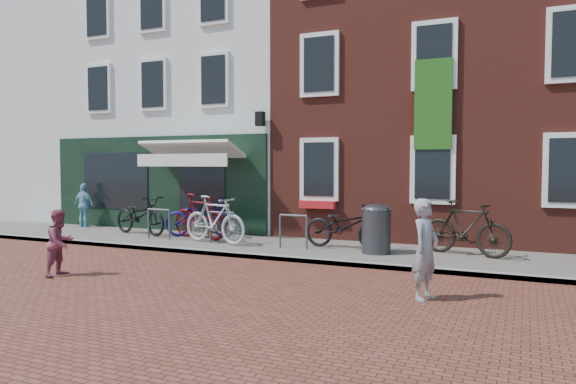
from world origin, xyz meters
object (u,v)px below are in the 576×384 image
at_px(woman, 425,249).
at_px(bicycle_2, 201,217).
at_px(bicycle_0, 140,215).
at_px(cafe_person, 84,205).
at_px(bicycle_3, 215,220).
at_px(bicycle_5, 466,228).
at_px(bicycle_4, 345,226).
at_px(bicycle_1, 199,216).
at_px(boy, 60,243).
at_px(litter_bin, 376,226).

distance_m(woman, bicycle_2, 7.96).
height_order(woman, bicycle_0, woman).
xyz_separation_m(cafe_person, bicycle_0, (2.90, -0.75, -0.16)).
xyz_separation_m(bicycle_3, bicycle_5, (6.08, 0.73, 0.00)).
bearing_deg(bicycle_2, bicycle_0, 85.16).
xyz_separation_m(bicycle_3, bicycle_4, (3.32, 0.57, -0.06)).
bearing_deg(woman, bicycle_1, 76.77).
height_order(boy, bicycle_2, boy).
relative_size(litter_bin, bicycle_4, 0.58).
distance_m(bicycle_3, bicycle_5, 6.13).
height_order(bicycle_1, bicycle_2, bicycle_1).
bearing_deg(bicycle_4, bicycle_2, 90.90).
distance_m(bicycle_1, bicycle_3, 1.02).
distance_m(boy, bicycle_2, 5.07).
bearing_deg(boy, bicycle_1, -2.22).
bearing_deg(bicycle_3, boy, -179.63).
xyz_separation_m(woman, cafe_person, (-11.66, 4.53, 0.01)).
height_order(litter_bin, boy, litter_bin).
height_order(boy, bicycle_0, boy).
distance_m(litter_bin, bicycle_5, 1.97).
bearing_deg(litter_bin, woman, -63.63).
relative_size(cafe_person, bicycle_0, 0.67).
xyz_separation_m(litter_bin, woman, (1.68, -3.39, 0.07)).
height_order(cafe_person, bicycle_2, cafe_person).
bearing_deg(bicycle_2, bicycle_5, -103.68).
distance_m(litter_bin, bicycle_2, 5.21).
bearing_deg(bicycle_4, cafe_person, 89.88).
height_order(litter_bin, bicycle_2, litter_bin).
relative_size(bicycle_1, bicycle_3, 1.00).
bearing_deg(boy, bicycle_5, -56.86).
distance_m(litter_bin, bicycle_1, 5.04).
bearing_deg(litter_bin, boy, -138.60).
relative_size(woman, boy, 1.25).
distance_m(bicycle_1, bicycle_5, 6.93).
xyz_separation_m(litter_bin, bicycle_2, (-5.17, 0.65, -0.07)).
relative_size(bicycle_1, bicycle_5, 1.00).
distance_m(woman, bicycle_5, 3.91).
xyz_separation_m(woman, bicycle_3, (-5.86, 3.17, -0.08)).
bearing_deg(litter_bin, cafe_person, 173.47).
xyz_separation_m(boy, bicycle_1, (-0.01, 4.77, 0.08)).
bearing_deg(bicycle_0, bicycle_2, -69.91).
relative_size(boy, bicycle_4, 0.60).
distance_m(bicycle_2, bicycle_3, 1.32).
distance_m(cafe_person, bicycle_4, 9.15).
bearing_deg(bicycle_0, cafe_person, 87.83).
distance_m(cafe_person, bicycle_2, 4.83).
distance_m(cafe_person, bicycle_1, 5.01).
bearing_deg(woman, bicycle_5, 12.67).
bearing_deg(bicycle_4, bicycle_5, -81.91).
relative_size(cafe_person, bicycle_3, 0.69).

